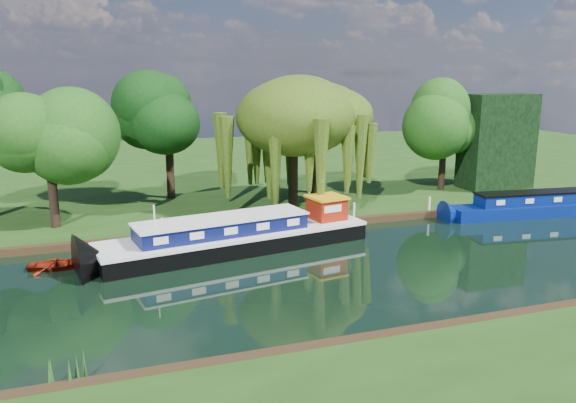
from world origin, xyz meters
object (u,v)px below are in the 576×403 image
object	(u,v)px
narrowboat	(536,206)
red_dinghy	(58,268)
dutch_barge	(239,236)
white_cruiser	(562,211)

from	to	relation	value
narrowboat	red_dinghy	bearing A→B (deg)	-171.90
dutch_barge	narrowboat	bearing A→B (deg)	-7.09
dutch_barge	red_dinghy	bearing A→B (deg)	171.03
narrowboat	white_cruiser	distance (m)	2.98
red_dinghy	white_cruiser	size ratio (longest dim) A/B	1.30
dutch_barge	red_dinghy	size ratio (longest dim) A/B	5.52
dutch_barge	narrowboat	distance (m)	22.48
narrowboat	red_dinghy	xyz separation A→B (m)	(-32.41, -1.16, -0.68)
white_cruiser	dutch_barge	bearing A→B (deg)	88.32
red_dinghy	dutch_barge	bearing A→B (deg)	-83.30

